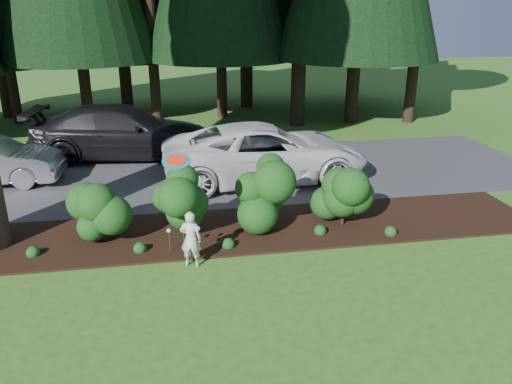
{
  "coord_description": "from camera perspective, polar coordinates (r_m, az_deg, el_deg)",
  "views": [
    {
      "loc": [
        -0.45,
        -7.08,
        4.85
      ],
      "look_at": [
        1.2,
        2.27,
        1.3
      ],
      "focal_mm": 35.0,
      "sensor_mm": 36.0,
      "label": 1
    }
  ],
  "objects": [
    {
      "name": "frisbee",
      "position": [
        9.09,
        -9.09,
        3.56
      ],
      "size": [
        0.52,
        0.49,
        0.22
      ],
      "color": "teal",
      "rests_on": "ground"
    },
    {
      "name": "ground",
      "position": [
        8.59,
        -5.41,
        -13.96
      ],
      "size": [
        80.0,
        80.0,
        0.0
      ],
      "primitive_type": "plane",
      "color": "#2E641C",
      "rests_on": "ground"
    },
    {
      "name": "shrub_row",
      "position": [
        11.06,
        -2.97,
        -0.97
      ],
      "size": [
        6.53,
        1.6,
        1.61
      ],
      "color": "#1B4916",
      "rests_on": "ground"
    },
    {
      "name": "car_white_suv",
      "position": [
        14.54,
        1.1,
        4.55
      ],
      "size": [
        6.05,
        2.99,
        1.65
      ],
      "primitive_type": "imported",
      "rotation": [
        0.0,
        0.0,
        1.61
      ],
      "color": "silver",
      "rests_on": "driveway"
    },
    {
      "name": "mulch_bed",
      "position": [
        11.41,
        -6.82,
        -4.67
      ],
      "size": [
        16.0,
        2.5,
        0.05
      ],
      "primitive_type": "cube",
      "color": "black",
      "rests_on": "ground"
    },
    {
      "name": "lily_cluster",
      "position": [
        10.43,
        -8.28,
        -4.39
      ],
      "size": [
        0.69,
        0.09,
        0.57
      ],
      "color": "#1B4916",
      "rests_on": "ground"
    },
    {
      "name": "car_dark_suv",
      "position": [
        17.41,
        -14.98,
        6.68
      ],
      "size": [
        6.17,
        2.97,
        1.73
      ],
      "primitive_type": "imported",
      "rotation": [
        0.0,
        0.0,
        1.48
      ],
      "color": "black",
      "rests_on": "driveway"
    },
    {
      "name": "driveway",
      "position": [
        15.37,
        -7.81,
        1.97
      ],
      "size": [
        22.0,
        6.0,
        0.03
      ],
      "primitive_type": "cube",
      "color": "#38383A",
      "rests_on": "ground"
    },
    {
      "name": "child",
      "position": [
        9.86,
        -7.46,
        -5.35
      ],
      "size": [
        0.48,
        0.39,
        1.16
      ],
      "primitive_type": "imported",
      "rotation": [
        0.0,
        0.0,
        2.86
      ],
      "color": "silver",
      "rests_on": "ground"
    }
  ]
}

